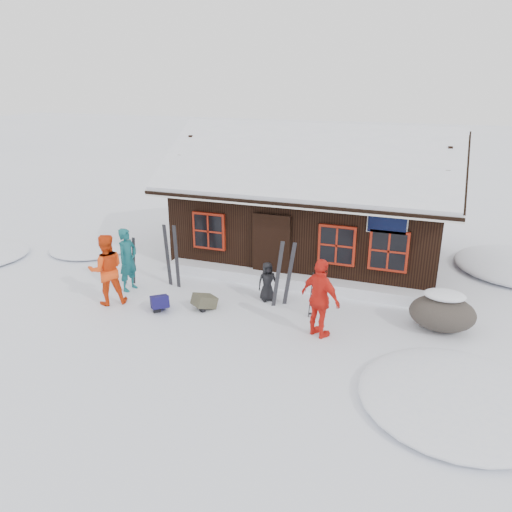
% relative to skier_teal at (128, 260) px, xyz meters
% --- Properties ---
extents(ground, '(120.00, 120.00, 0.00)m').
position_rel_skier_teal_xyz_m(ground, '(2.70, -0.47, -0.91)').
color(ground, white).
rests_on(ground, ground).
extents(mountain_hut, '(8.90, 6.09, 4.42)m').
position_rel_skier_teal_xyz_m(mountain_hut, '(4.20, 4.51, 0.67)').
color(mountain_hut, black).
rests_on(mountain_hut, ground).
extents(snow_drift, '(7.60, 0.60, 0.35)m').
position_rel_skier_teal_xyz_m(snow_drift, '(4.20, 1.78, -0.73)').
color(snow_drift, white).
rests_on(snow_drift, ground).
extents(snow_mounds, '(20.60, 13.20, 0.48)m').
position_rel_skier_teal_xyz_m(snow_mounds, '(4.35, 1.39, -0.91)').
color(snow_mounds, white).
rests_on(snow_mounds, ground).
extents(skier_teal, '(0.51, 0.71, 1.81)m').
position_rel_skier_teal_xyz_m(skier_teal, '(0.00, 0.00, 0.00)').
color(skier_teal, '#13555B').
rests_on(skier_teal, ground).
extents(skier_orange_left, '(1.19, 1.16, 1.93)m').
position_rel_skier_teal_xyz_m(skier_orange_left, '(-0.00, -0.97, 0.06)').
color(skier_orange_left, '#EA4210').
rests_on(skier_orange_left, ground).
extents(skier_orange_right, '(1.20, 0.95, 1.91)m').
position_rel_skier_teal_xyz_m(skier_orange_right, '(5.70, -0.80, 0.05)').
color(skier_orange_right, red).
rests_on(skier_orange_right, ground).
extents(skier_crouched, '(0.63, 0.60, 1.09)m').
position_rel_skier_teal_xyz_m(skier_crouched, '(3.92, 0.66, -0.36)').
color(skier_crouched, black).
rests_on(skier_crouched, ground).
extents(boulder, '(1.54, 1.16, 0.90)m').
position_rel_skier_teal_xyz_m(boulder, '(8.38, 0.51, -0.45)').
color(boulder, '#433C35').
rests_on(boulder, ground).
extents(ski_pair_left, '(0.49, 0.14, 1.50)m').
position_rel_skier_teal_xyz_m(ski_pair_left, '(-0.20, 0.37, -0.21)').
color(ski_pair_left, black).
rests_on(ski_pair_left, ground).
extents(ski_pair_mid, '(0.50, 0.11, 1.88)m').
position_rel_skier_teal_xyz_m(ski_pair_mid, '(1.03, 0.67, -0.02)').
color(ski_pair_mid, black).
rests_on(ski_pair_mid, ground).
extents(ski_pair_right, '(0.60, 0.28, 1.82)m').
position_rel_skier_teal_xyz_m(ski_pair_right, '(4.41, 0.52, -0.04)').
color(ski_pair_right, black).
rests_on(ski_pair_right, ground).
extents(ski_poles, '(0.22, 0.11, 1.23)m').
position_rel_skier_teal_xyz_m(ski_poles, '(5.33, 0.09, -0.33)').
color(ski_poles, black).
rests_on(ski_poles, ground).
extents(backpack_blue, '(0.70, 0.72, 0.31)m').
position_rel_skier_teal_xyz_m(backpack_blue, '(1.49, -0.89, -0.75)').
color(backpack_blue, '#131046').
rests_on(backpack_blue, ground).
extents(backpack_olive, '(0.66, 0.70, 0.31)m').
position_rel_skier_teal_xyz_m(backpack_olive, '(2.56, -0.43, -0.75)').
color(backpack_olive, '#464332').
rests_on(backpack_olive, ground).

